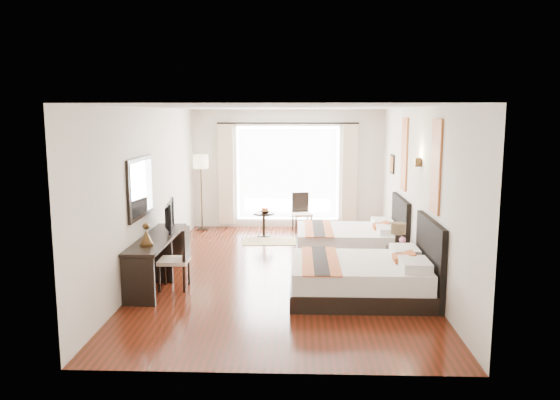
{
  "coord_description": "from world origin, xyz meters",
  "views": [
    {
      "loc": [
        0.27,
        -9.11,
        2.7
      ],
      "look_at": [
        -0.06,
        0.16,
        1.22
      ],
      "focal_mm": 35.0,
      "sensor_mm": 36.0,
      "label": 1
    }
  ],
  "objects_px": {
    "vase": "(402,246)",
    "television": "(166,215)",
    "console_desk": "(158,260)",
    "fruit_bowl": "(265,212)",
    "bed_near": "(365,277)",
    "side_table": "(264,225)",
    "floor_lamp": "(201,166)",
    "desk_chair": "(176,270)",
    "window_chair": "(302,220)",
    "bed_far": "(352,240)",
    "table_lamp": "(398,230)",
    "nightstand": "(400,262)"
  },
  "relations": [
    {
      "from": "fruit_bowl",
      "to": "window_chair",
      "type": "xyz_separation_m",
      "value": [
        0.82,
        0.52,
        -0.28
      ]
    },
    {
      "from": "nightstand",
      "to": "fruit_bowl",
      "type": "height_order",
      "value": "fruit_bowl"
    },
    {
      "from": "console_desk",
      "to": "fruit_bowl",
      "type": "xyz_separation_m",
      "value": [
        1.51,
        3.4,
        0.18
      ]
    },
    {
      "from": "television",
      "to": "table_lamp",
      "type": "bearing_deg",
      "value": -99.2
    },
    {
      "from": "bed_near",
      "to": "table_lamp",
      "type": "relative_size",
      "value": 5.32
    },
    {
      "from": "window_chair",
      "to": "bed_far",
      "type": "bearing_deg",
      "value": 12.03
    },
    {
      "from": "vase",
      "to": "side_table",
      "type": "bearing_deg",
      "value": 128.89
    },
    {
      "from": "vase",
      "to": "desk_chair",
      "type": "bearing_deg",
      "value": -169.88
    },
    {
      "from": "table_lamp",
      "to": "console_desk",
      "type": "relative_size",
      "value": 0.18
    },
    {
      "from": "desk_chair",
      "to": "fruit_bowl",
      "type": "bearing_deg",
      "value": -108.2
    },
    {
      "from": "side_table",
      "to": "window_chair",
      "type": "distance_m",
      "value": 0.97
    },
    {
      "from": "bed_near",
      "to": "fruit_bowl",
      "type": "distance_m",
      "value": 4.32
    },
    {
      "from": "desk_chair",
      "to": "console_desk",
      "type": "bearing_deg",
      "value": -38.9
    },
    {
      "from": "side_table",
      "to": "fruit_bowl",
      "type": "height_order",
      "value": "fruit_bowl"
    },
    {
      "from": "bed_near",
      "to": "floor_lamp",
      "type": "height_order",
      "value": "floor_lamp"
    },
    {
      "from": "desk_chair",
      "to": "floor_lamp",
      "type": "relative_size",
      "value": 0.55
    },
    {
      "from": "table_lamp",
      "to": "vase",
      "type": "height_order",
      "value": "table_lamp"
    },
    {
      "from": "floor_lamp",
      "to": "side_table",
      "type": "bearing_deg",
      "value": -23.29
    },
    {
      "from": "vase",
      "to": "television",
      "type": "relative_size",
      "value": 0.14
    },
    {
      "from": "fruit_bowl",
      "to": "table_lamp",
      "type": "bearing_deg",
      "value": -49.19
    },
    {
      "from": "desk_chair",
      "to": "nightstand",
      "type": "bearing_deg",
      "value": -168.53
    },
    {
      "from": "fruit_bowl",
      "to": "window_chair",
      "type": "distance_m",
      "value": 1.01
    },
    {
      "from": "bed_near",
      "to": "desk_chair",
      "type": "distance_m",
      "value": 2.91
    },
    {
      "from": "fruit_bowl",
      "to": "nightstand",
      "type": "bearing_deg",
      "value": -49.84
    },
    {
      "from": "window_chair",
      "to": "side_table",
      "type": "bearing_deg",
      "value": -73.0
    },
    {
      "from": "nightstand",
      "to": "desk_chair",
      "type": "relative_size",
      "value": 0.51
    },
    {
      "from": "table_lamp",
      "to": "desk_chair",
      "type": "height_order",
      "value": "desk_chair"
    },
    {
      "from": "nightstand",
      "to": "desk_chair",
      "type": "xyz_separation_m",
      "value": [
        -3.61,
        -0.78,
        0.05
      ]
    },
    {
      "from": "television",
      "to": "window_chair",
      "type": "bearing_deg",
      "value": -44.33
    },
    {
      "from": "console_desk",
      "to": "window_chair",
      "type": "bearing_deg",
      "value": 59.29
    },
    {
      "from": "floor_lamp",
      "to": "desk_chair",
      "type": "bearing_deg",
      "value": -85.26
    },
    {
      "from": "console_desk",
      "to": "television",
      "type": "relative_size",
      "value": 2.54
    },
    {
      "from": "bed_near",
      "to": "fruit_bowl",
      "type": "height_order",
      "value": "bed_near"
    },
    {
      "from": "nightstand",
      "to": "vase",
      "type": "bearing_deg",
      "value": -88.97
    },
    {
      "from": "bed_far",
      "to": "television",
      "type": "xyz_separation_m",
      "value": [
        -3.26,
        -1.29,
        0.71
      ]
    },
    {
      "from": "nightstand",
      "to": "desk_chair",
      "type": "distance_m",
      "value": 3.69
    },
    {
      "from": "bed_near",
      "to": "side_table",
      "type": "xyz_separation_m",
      "value": [
        -1.77,
        3.98,
        -0.04
      ]
    },
    {
      "from": "bed_far",
      "to": "desk_chair",
      "type": "xyz_separation_m",
      "value": [
        -2.93,
        -2.12,
        -0.0
      ]
    },
    {
      "from": "bed_near",
      "to": "bed_far",
      "type": "distance_m",
      "value": 2.39
    },
    {
      "from": "table_lamp",
      "to": "window_chair",
      "type": "distance_m",
      "value": 3.72
    },
    {
      "from": "nightstand",
      "to": "side_table",
      "type": "relative_size",
      "value": 0.93
    },
    {
      "from": "table_lamp",
      "to": "console_desk",
      "type": "bearing_deg",
      "value": -171.34
    },
    {
      "from": "nightstand",
      "to": "vase",
      "type": "relative_size",
      "value": 4.08
    },
    {
      "from": "vase",
      "to": "window_chair",
      "type": "bearing_deg",
      "value": 114.68
    },
    {
      "from": "table_lamp",
      "to": "window_chair",
      "type": "bearing_deg",
      "value": 115.74
    },
    {
      "from": "side_table",
      "to": "television",
      "type": "bearing_deg",
      "value": -116.9
    },
    {
      "from": "nightstand",
      "to": "window_chair",
      "type": "distance_m",
      "value": 3.79
    },
    {
      "from": "bed_near",
      "to": "console_desk",
      "type": "relative_size",
      "value": 0.95
    },
    {
      "from": "console_desk",
      "to": "side_table",
      "type": "xyz_separation_m",
      "value": [
        1.48,
        3.44,
        -0.11
      ]
    },
    {
      "from": "desk_chair",
      "to": "side_table",
      "type": "bearing_deg",
      "value": -107.64
    }
  ]
}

